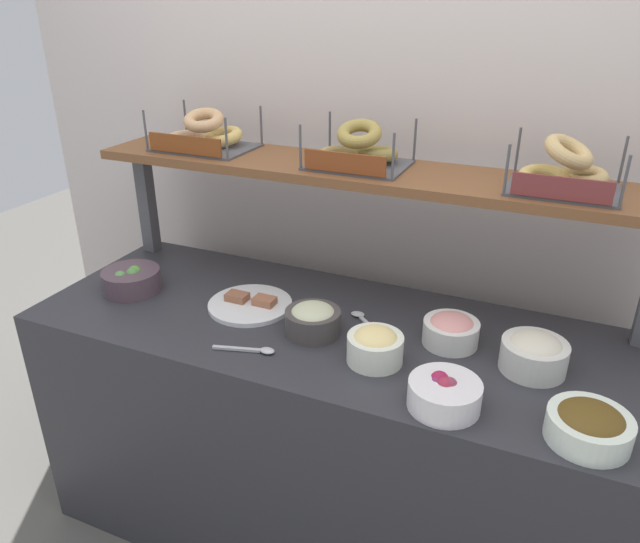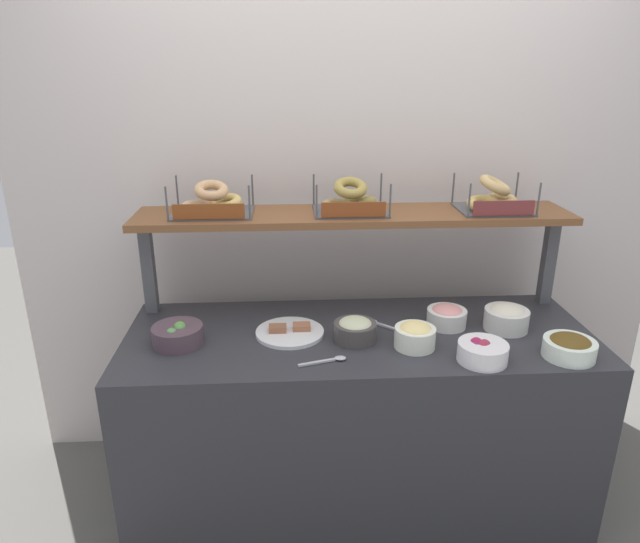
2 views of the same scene
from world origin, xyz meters
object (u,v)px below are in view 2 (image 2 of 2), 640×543
Objects in this scene: bowl_lox_spread at (447,316)px; bowl_chocolate_spread at (569,347)px; bowl_tuna_salad at (355,329)px; serving_spoon_by_edge at (380,324)px; bowl_egg_salad at (415,335)px; bagel_basket_everything at (350,201)px; bowl_beet_salad at (482,351)px; serving_spoon_near_plate at (330,360)px; serving_plate_white at (290,332)px; bowl_potato_salad at (506,317)px; bagel_basket_sesame at (493,199)px; bagel_basket_plain at (212,203)px; bowl_veggie_mix at (178,335)px.

bowl_lox_spread is 0.85× the size of bowl_chocolate_spread.
serving_spoon_by_edge is at bearing 45.48° from bowl_tuna_salad.
serving_spoon_by_edge is at bearing 155.03° from bowl_chocolate_spread.
bagel_basket_everything is (-0.21, 0.40, 0.43)m from bowl_egg_salad.
bowl_tuna_salad is at bearing 156.50° from bowl_beet_salad.
serving_spoon_by_edge is (-0.65, 0.30, -0.03)m from bowl_chocolate_spread.
bagel_basket_everything reaches higher than serving_spoon_near_plate.
serving_plate_white is (-0.25, 0.07, -0.04)m from bowl_tuna_salad.
bowl_beet_salad is (0.22, -0.12, -0.01)m from bowl_egg_salad.
serving_spoon_near_plate is (-0.73, -0.23, -0.05)m from bowl_potato_salad.
serving_spoon_by_edge is (-0.10, 0.19, -0.04)m from bowl_egg_salad.
bowl_tuna_salad is 0.82m from bagel_basket_sesame.
bowl_chocolate_spread is at bearing -11.47° from bowl_egg_salad.
bagel_basket_plain reaches higher than bowl_lox_spread.
bagel_basket_everything is at bearing 129.74° from bowl_beet_salad.
bowl_potato_salad reaches higher than serving_plate_white.
bowl_tuna_salad is 0.48m from bowl_beet_salad.
serving_plate_white is 0.82× the size of bagel_basket_plain.
bowl_egg_salad reaches higher than bowl_veggie_mix.
serving_plate_white is (-0.88, 0.00, -0.04)m from bowl_potato_salad.
bowl_egg_salad is 0.88× the size of serving_spoon_near_plate.
bowl_egg_salad is (-0.17, -0.18, 0.01)m from bowl_lox_spread.
bowl_beet_salad is 0.59× the size of bagel_basket_everything.
bowl_potato_salad is (1.31, 0.05, 0.01)m from bowl_veggie_mix.
bowl_beet_salad reaches higher than serving_plate_white.
bowl_beet_salad is 0.55m from serving_spoon_near_plate.
bowl_chocolate_spread is 1.01m from bagel_basket_everything.
bagel_basket_everything is at bearing -0.33° from bagel_basket_plain.
bowl_lox_spread is at bearing -3.17° from serving_spoon_by_edge.
bowl_lox_spread is at bearing 45.90° from bowl_egg_salad.
bowl_tuna_salad is 0.78m from bagel_basket_plain.
bowl_veggie_mix is 0.91m from bowl_egg_salad.
bowl_tuna_salad is 0.50× the size of bagel_basket_plain.
serving_plate_white is at bearing -176.45° from bowl_lox_spread.
bagel_basket_everything is (0.12, 0.49, 0.47)m from serving_spoon_near_plate.
serving_spoon_near_plate is (0.14, -0.23, -0.00)m from serving_plate_white.
bowl_potato_salad is 1.06× the size of bowl_tuna_salad.
bowl_veggie_mix is 1.03× the size of bowl_chocolate_spread.
bagel_basket_everything is (-0.11, 0.21, 0.47)m from serving_spoon_by_edge.
bowl_veggie_mix is 1.40m from bagel_basket_sesame.
bowl_egg_salad is 0.47× the size of bagel_basket_plain.
bowl_beet_salad reaches higher than serving_spoon_near_plate.
bowl_lox_spread is at bearing 28.45° from serving_spoon_near_plate.
bowl_tuna_salad reaches higher than serving_plate_white.
bowl_potato_salad is at bearing 120.70° from bowl_chocolate_spread.
bowl_chocolate_spread is 0.79m from bowl_tuna_salad.
bowl_chocolate_spread is 1.05m from serving_plate_white.
bowl_veggie_mix is 1.33× the size of serving_spoon_by_edge.
serving_plate_white is 0.93× the size of bagel_basket_sesame.
bagel_basket_plain reaches higher than bowl_chocolate_spread.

